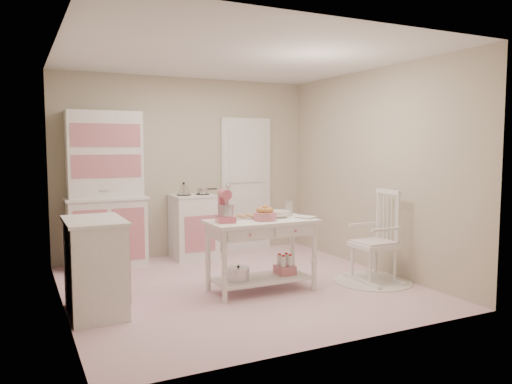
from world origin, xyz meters
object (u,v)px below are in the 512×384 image
(stove, at_px, (194,226))
(base_cabinet, at_px, (95,266))
(hutch, at_px, (106,189))
(rocking_chair, at_px, (374,236))
(work_table, at_px, (261,256))
(stand_mixer, at_px, (225,206))
(bread_basket, at_px, (265,216))

(stove, relative_size, base_cabinet, 1.00)
(hutch, relative_size, rocking_chair, 1.89)
(work_table, relative_size, stand_mixer, 3.53)
(base_cabinet, bearing_deg, stove, 48.83)
(work_table, height_order, stand_mixer, stand_mixer)
(hutch, xyz_separation_m, rocking_chair, (2.71, -2.18, -0.49))
(hutch, height_order, stand_mixer, hutch)
(stove, xyz_separation_m, base_cabinet, (-1.63, -1.86, 0.00))
(stove, xyz_separation_m, stand_mixer, (-0.28, -1.87, 0.51))
(hutch, height_order, bread_basket, hutch)
(hutch, height_order, stove, hutch)
(bread_basket, bearing_deg, stove, 94.73)
(rocking_chair, height_order, stand_mixer, stand_mixer)
(rocking_chair, bearing_deg, work_table, 170.66)
(stove, bearing_deg, rocking_chair, -54.63)
(stand_mixer, height_order, bread_basket, stand_mixer)
(base_cabinet, relative_size, bread_basket, 3.68)
(base_cabinet, xyz_separation_m, bread_basket, (1.79, -0.08, 0.39))
(rocking_chair, distance_m, work_table, 1.40)
(stove, relative_size, rocking_chair, 0.84)
(rocking_chair, relative_size, work_table, 0.92)
(hutch, distance_m, bread_basket, 2.42)
(stove, distance_m, stand_mixer, 1.96)
(stove, bearing_deg, bread_basket, -85.27)
(stand_mixer, bearing_deg, hutch, 125.43)
(work_table, relative_size, bread_basket, 4.80)
(work_table, distance_m, stand_mixer, 0.71)
(hutch, relative_size, bread_basket, 8.32)
(stove, height_order, base_cabinet, same)
(hutch, xyz_separation_m, stand_mixer, (0.92, -1.92, -0.07))
(stove, xyz_separation_m, work_table, (0.14, -1.89, -0.06))
(stand_mixer, distance_m, bread_basket, 0.46)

